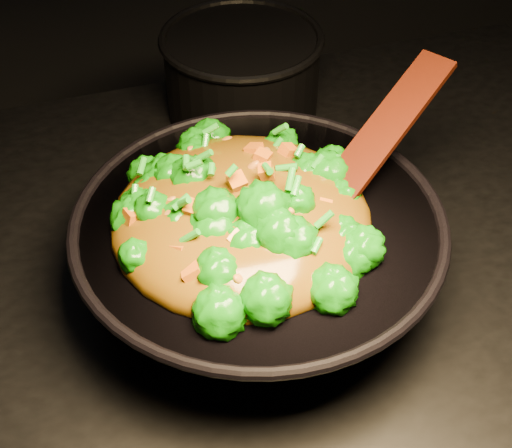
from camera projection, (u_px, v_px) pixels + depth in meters
name	position (u px, v px, depth m)	size (l,w,h in m)	color
stovetop	(295.00, 412.00, 1.30)	(1.20, 0.90, 0.90)	black
wok	(259.00, 256.00, 0.88)	(0.43, 0.43, 0.12)	black
stir_fry	(241.00, 189.00, 0.79)	(0.30, 0.30, 0.10)	#147D08
spatula	(369.00, 151.00, 0.84)	(0.32, 0.05, 0.01)	#321405
back_pot	(242.00, 74.00, 1.16)	(0.25, 0.25, 0.14)	black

